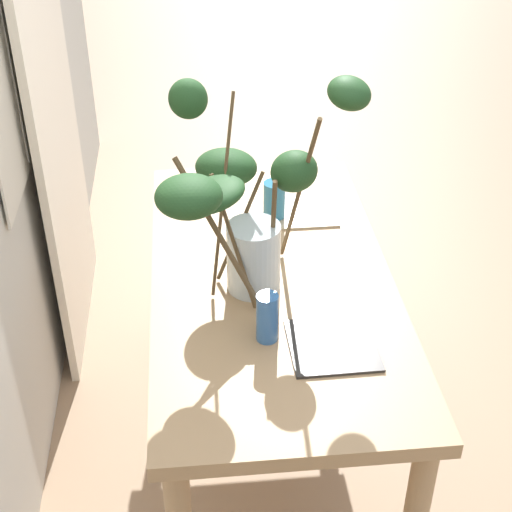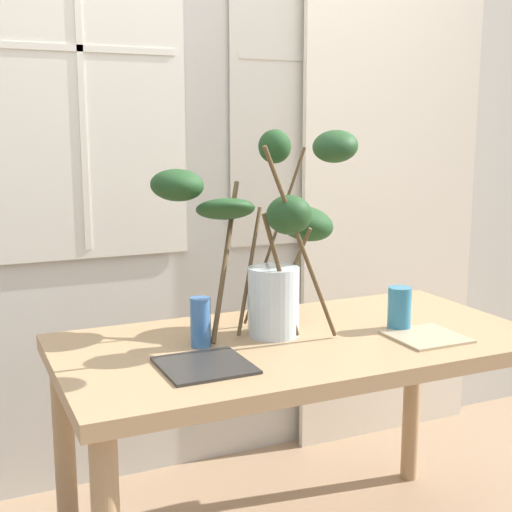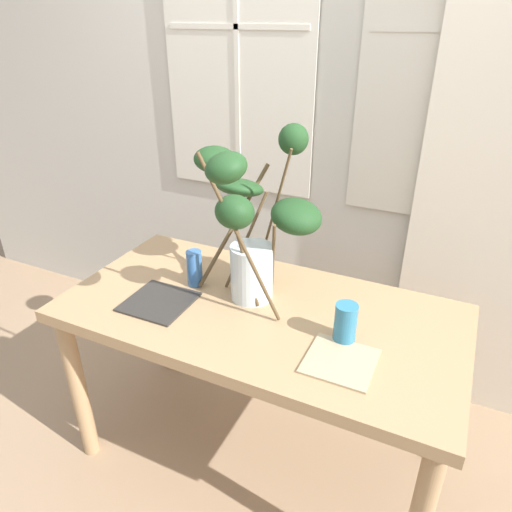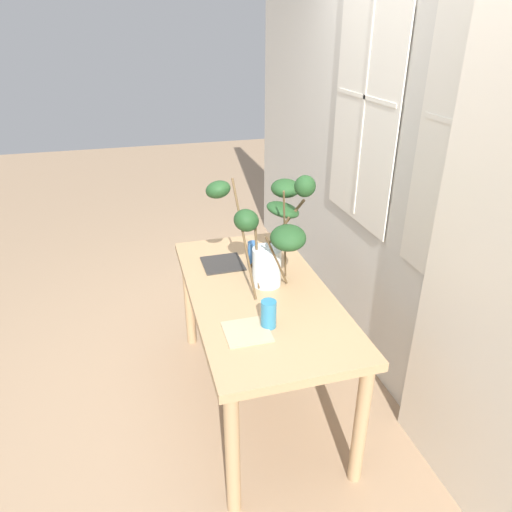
% 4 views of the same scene
% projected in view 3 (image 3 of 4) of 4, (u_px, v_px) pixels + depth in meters
% --- Properties ---
extents(ground, '(14.00, 14.00, 0.00)m').
position_uv_depth(ground, '(258.00, 451.00, 2.08)').
color(ground, '#9E7F60').
extents(back_wall_with_windows, '(5.25, 0.14, 3.03)m').
position_uv_depth(back_wall_with_windows, '(342.00, 69.00, 2.06)').
color(back_wall_with_windows, beige).
rests_on(back_wall_with_windows, ground).
extents(dining_table, '(1.48, 0.75, 0.77)m').
position_uv_depth(dining_table, '(259.00, 330.00, 1.77)').
color(dining_table, tan).
rests_on(dining_table, ground).
extents(vase_with_branches, '(0.64, 0.64, 0.66)m').
position_uv_depth(vase_with_branches, '(252.00, 219.00, 1.68)').
color(vase_with_branches, silver).
rests_on(vase_with_branches, dining_table).
extents(drinking_glass_blue_left, '(0.06, 0.06, 0.15)m').
position_uv_depth(drinking_glass_blue_left, '(195.00, 268.00, 1.84)').
color(drinking_glass_blue_left, '#386BAD').
rests_on(drinking_glass_blue_left, dining_table).
extents(drinking_glass_blue_right, '(0.08, 0.08, 0.14)m').
position_uv_depth(drinking_glass_blue_right, '(345.00, 323.00, 1.52)').
color(drinking_glass_blue_right, teal).
rests_on(drinking_glass_blue_right, dining_table).
extents(plate_square_left, '(0.24, 0.24, 0.01)m').
position_uv_depth(plate_square_left, '(159.00, 302.00, 1.76)').
color(plate_square_left, '#2D2B28').
rests_on(plate_square_left, dining_table).
extents(plate_square_right, '(0.21, 0.21, 0.01)m').
position_uv_depth(plate_square_right, '(340.00, 361.00, 1.46)').
color(plate_square_right, tan).
rests_on(plate_square_right, dining_table).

